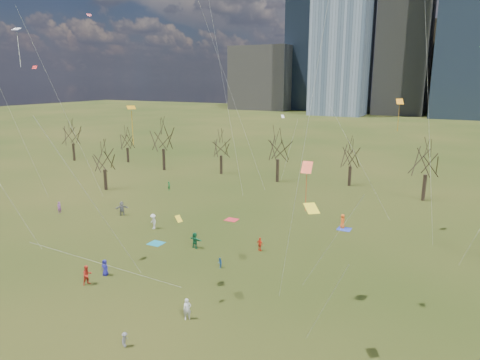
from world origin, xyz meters
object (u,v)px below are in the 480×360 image
at_px(person_4, 260,244).
at_px(person_1, 187,309).
at_px(person_0, 105,268).
at_px(person_2, 87,275).
at_px(blanket_teal, 156,243).
at_px(blanket_crimson, 232,220).
at_px(blanket_navy, 344,229).

bearing_deg(person_4, person_1, 108.18).
xyz_separation_m(person_0, person_1, (10.99, -2.71, 0.07)).
bearing_deg(person_0, person_2, -93.34).
bearing_deg(blanket_teal, person_1, -43.55).
bearing_deg(person_2, blanket_teal, 19.70).
bearing_deg(person_1, person_4, 50.29).
height_order(person_0, person_4, person_0).
xyz_separation_m(blanket_teal, person_2, (0.67, -10.51, 0.88)).
height_order(blanket_teal, person_1, person_1).
distance_m(blanket_teal, blanket_crimson, 11.58).
distance_m(blanket_teal, person_1, 16.21).
bearing_deg(blanket_navy, person_1, -102.64).
bearing_deg(blanket_teal, person_2, -86.33).
bearing_deg(blanket_teal, blanket_crimson, 71.98).
height_order(person_0, person_1, person_1).
xyz_separation_m(blanket_navy, person_2, (-16.74, -24.71, 0.88)).
xyz_separation_m(blanket_navy, person_4, (-6.30, -10.80, 0.73)).
xyz_separation_m(blanket_navy, blanket_crimson, (-13.83, -3.18, 0.00)).
bearing_deg(blanket_teal, person_4, 17.00).
relative_size(person_1, person_4, 1.13).
distance_m(blanket_navy, person_1, 25.99).
relative_size(blanket_teal, blanket_navy, 1.00).
height_order(person_1, person_2, person_2).
height_order(blanket_teal, person_0, person_0).
xyz_separation_m(blanket_crimson, person_4, (7.53, -7.62, 0.73)).
distance_m(blanket_navy, blanket_crimson, 14.20).
xyz_separation_m(blanket_teal, person_4, (11.12, 3.40, 0.73)).
relative_size(blanket_crimson, person_0, 1.04).
bearing_deg(person_2, person_4, -20.87).
xyz_separation_m(blanket_crimson, person_2, (-2.91, -21.52, 0.88)).
xyz_separation_m(person_0, person_2, (-0.07, -2.06, 0.13)).
bearing_deg(blanket_crimson, person_0, -98.31).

